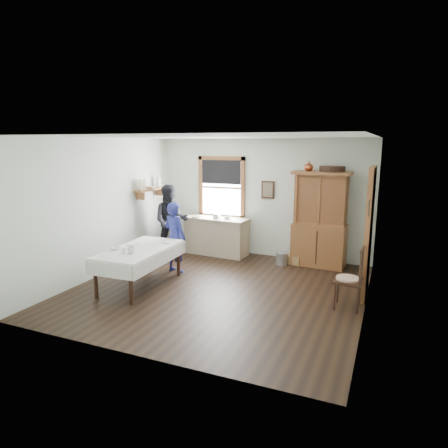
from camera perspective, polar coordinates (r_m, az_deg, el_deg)
The scene contains 20 objects.
room at distance 6.95m, azimuth -0.82°, elevation 1.16°, with size 5.01×5.01×2.70m.
window at distance 9.54m, azimuth -0.36°, elevation 5.74°, with size 1.18×0.07×1.48m.
doorway at distance 7.26m, azimuth 20.10°, elevation -0.61°, with size 0.09×1.14×2.22m.
wall_shelf at distance 9.38m, azimuth -10.37°, elevation 5.06°, with size 0.24×1.00×0.44m.
framed_picture at distance 9.16m, azimuth 6.28°, elevation 4.88°, with size 0.30×0.04×0.40m, color black.
rug_beater at distance 6.62m, azimuth 20.12°, elevation 3.18°, with size 0.27×0.27×0.01m, color black.
work_counter at distance 9.43m, azimuth -1.12°, elevation -1.71°, with size 1.53×0.58×0.88m, color tan.
china_hutch at distance 8.66m, azimuth 13.52°, elevation 0.64°, with size 1.19×0.56×2.02m, color brown.
dining_table at distance 7.52m, azimuth -11.90°, elevation -6.06°, with size 0.95×1.80×0.72m, color white.
spindle_chair at distance 6.67m, azimuth 17.35°, elevation -7.36°, with size 0.46×0.46×1.01m, color black.
pail at distance 8.78m, azimuth 8.25°, elevation -4.91°, with size 0.25×0.25×0.27m, color #9B9EA3.
wicker_basket at distance 8.87m, azimuth 9.97°, elevation -5.06°, with size 0.32×0.23×0.19m, color #A77A4B.
woman_blue at distance 8.15m, azimuth -7.02°, elevation -2.25°, with size 0.49×0.32×1.34m, color navy.
figure_dark at distance 9.27m, azimuth -7.57°, elevation 0.06°, with size 0.75×0.58×1.54m, color black.
table_cup_a at distance 7.10m, azimuth -13.15°, elevation -3.72°, with size 0.13×0.13×0.10m, color silver.
table_cup_b at distance 7.14m, azimuth -14.18°, elevation -3.75°, with size 0.09×0.09×0.09m, color silver.
table_bowl at distance 7.42m, azimuth -15.25°, elevation -3.39°, with size 0.19×0.19×0.05m, color silver.
counter_book at distance 9.45m, azimuth -4.46°, elevation 1.07°, with size 0.15×0.20×0.02m, color #6E5E49.
counter_bowl at distance 9.20m, azimuth 0.45°, elevation 0.93°, with size 0.18×0.18×0.06m, color silver.
shelf_bowl at distance 9.39m, azimuth -10.34°, elevation 5.22°, with size 0.22×0.22×0.05m, color silver.
Camera 1 is at (2.75, -6.26, 2.61)m, focal length 32.00 mm.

